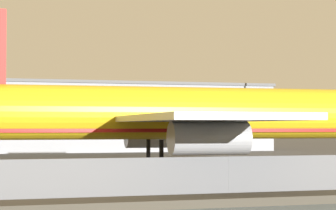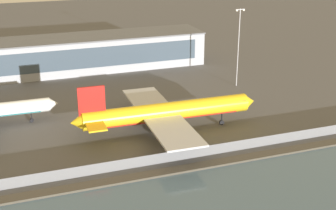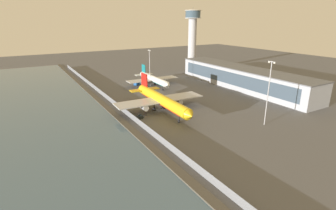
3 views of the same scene
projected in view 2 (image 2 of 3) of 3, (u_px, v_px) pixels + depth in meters
name	position (u px, v px, depth m)	size (l,w,h in m)	color
ground_plane	(159.00, 133.00, 121.32)	(500.00, 500.00, 0.00)	#565659
shoreline_seawall	(189.00, 168.00, 103.19)	(320.00, 3.00, 0.50)	#474238
perimeter_fence	(182.00, 155.00, 106.78)	(280.00, 0.10, 2.58)	slate
cargo_jet_yellow	(165.00, 112.00, 119.81)	(49.66, 42.39, 14.61)	yellow
baggage_tug	(199.00, 148.00, 111.45)	(2.44, 3.52, 1.80)	#1E2328
terminal_building	(71.00, 54.00, 172.26)	(99.81, 18.56, 12.62)	#9EA3AD
apron_light_mast_apron_east	(238.00, 44.00, 152.84)	(3.20, 0.40, 25.86)	#A8A8AD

